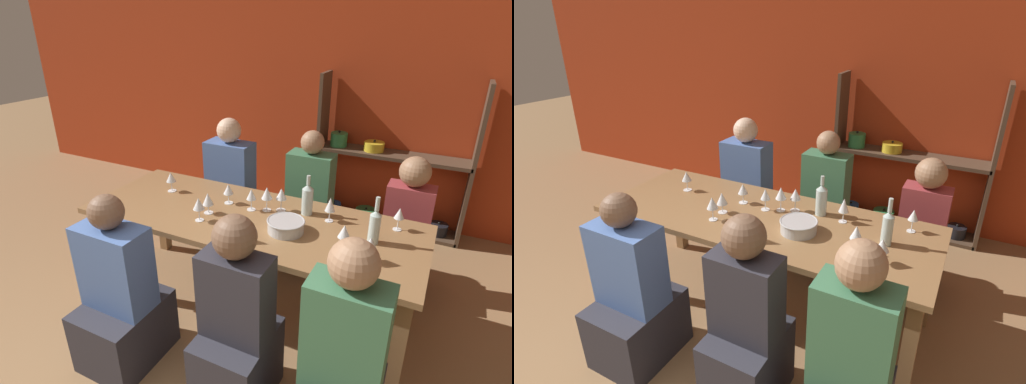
# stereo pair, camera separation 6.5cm
# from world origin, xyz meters

# --- Properties ---
(wall_back_red) EXTENTS (8.80, 0.06, 2.70)m
(wall_back_red) POSITION_xyz_m (0.00, 3.83, 1.35)
(wall_back_red) COLOR #B23819
(wall_back_red) RESTS_ON ground_plane
(shelf_unit) EXTENTS (1.50, 0.30, 1.56)m
(shelf_unit) POSITION_xyz_m (0.83, 3.63, 0.51)
(shelf_unit) COLOR #4C3828
(shelf_unit) RESTS_ON ground_plane
(dining_table) EXTENTS (2.40, 0.91, 0.77)m
(dining_table) POSITION_xyz_m (0.19, 1.85, 0.68)
(dining_table) COLOR olive
(dining_table) RESTS_ON ground_plane
(mixing_bowl) EXTENTS (0.25, 0.25, 0.08)m
(mixing_bowl) POSITION_xyz_m (0.49, 1.77, 0.82)
(mixing_bowl) COLOR #B7BABC
(mixing_bowl) RESTS_ON dining_table
(wine_bottle_green) EXTENTS (0.07, 0.07, 0.31)m
(wine_bottle_green) POSITION_xyz_m (1.03, 1.88, 0.89)
(wine_bottle_green) COLOR #B2C6C1
(wine_bottle_green) RESTS_ON dining_table
(wine_bottle_dark) EXTENTS (0.08, 0.08, 0.29)m
(wine_bottle_dark) POSITION_xyz_m (0.53, 2.07, 0.89)
(wine_bottle_dark) COLOR #B2C6C1
(wine_bottle_dark) RESTS_ON dining_table
(wine_glass_white_a) EXTENTS (0.08, 0.08, 0.16)m
(wine_glass_white_a) POSITION_xyz_m (1.06, 1.66, 0.89)
(wine_glass_white_a) COLOR white
(wine_glass_white_a) RESTS_ON dining_table
(wine_glass_red_a) EXTENTS (0.07, 0.07, 0.16)m
(wine_glass_red_a) POSITION_xyz_m (0.28, 1.53, 0.88)
(wine_glass_red_a) COLOR white
(wine_glass_red_a) RESTS_ON dining_table
(wine_glass_white_b) EXTENTS (0.07, 0.07, 0.16)m
(wine_glass_white_b) POSITION_xyz_m (0.15, 1.95, 0.89)
(wine_glass_white_b) COLOR white
(wine_glass_white_b) RESTS_ON dining_table
(wine_glass_white_c) EXTENTS (0.08, 0.08, 0.17)m
(wine_glass_white_c) POSITION_xyz_m (-0.10, 1.64, 0.90)
(wine_glass_white_c) COLOR white
(wine_glass_white_c) RESTS_ON dining_table
(wine_glass_white_d) EXTENTS (0.07, 0.07, 0.17)m
(wine_glass_white_d) POSITION_xyz_m (0.89, 1.71, 0.90)
(wine_glass_white_d) COLOR white
(wine_glass_white_d) RESTS_ON dining_table
(wine_glass_white_e) EXTENTS (0.08, 0.08, 0.16)m
(wine_glass_white_e) POSITION_xyz_m (-0.58, 1.96, 0.89)
(wine_glass_white_e) COLOR white
(wine_glass_white_e) RESTS_ON dining_table
(wine_glass_red_b) EXTENTS (0.08, 0.08, 0.15)m
(wine_glass_red_b) POSITION_xyz_m (-0.06, 1.98, 0.88)
(wine_glass_red_b) COLOR white
(wine_glass_red_b) RESTS_ON dining_table
(wine_glass_empty_a) EXTENTS (0.08, 0.08, 0.15)m
(wine_glass_empty_a) POSITION_xyz_m (-0.10, 1.77, 0.88)
(wine_glass_empty_a) COLOR white
(wine_glass_empty_a) RESTS_ON dining_table
(wine_glass_red_c) EXTENTS (0.07, 0.07, 0.18)m
(wine_glass_red_c) POSITION_xyz_m (0.71, 2.04, 0.89)
(wine_glass_red_c) COLOR white
(wine_glass_red_c) RESTS_ON dining_table
(wine_glass_red_d) EXTENTS (0.08, 0.08, 0.18)m
(wine_glass_red_d) POSITION_xyz_m (0.25, 2.00, 0.90)
(wine_glass_red_d) COLOR white
(wine_glass_red_d) RESTS_ON dining_table
(wine_glass_red_e) EXTENTS (0.06, 0.06, 0.16)m
(wine_glass_red_e) POSITION_xyz_m (1.14, 2.12, 0.89)
(wine_glass_red_e) COLOR white
(wine_glass_red_e) RESTS_ON dining_table
(wine_glass_red_f) EXTENTS (0.08, 0.08, 0.17)m
(wine_glass_red_f) POSITION_xyz_m (0.34, 2.04, 0.90)
(wine_glass_red_f) COLOR white
(wine_glass_red_f) RESTS_ON dining_table
(person_near_a) EXTENTS (0.43, 0.54, 1.17)m
(person_near_a) POSITION_xyz_m (-0.30, 1.04, 0.42)
(person_near_a) COLOR #2D2D38
(person_near_a) RESTS_ON ground_plane
(person_far_a) EXTENTS (0.35, 0.43, 1.13)m
(person_far_a) POSITION_xyz_m (1.16, 2.62, 0.44)
(person_far_a) COLOR #2D2D38
(person_far_a) RESTS_ON ground_plane
(person_near_b) EXTENTS (0.38, 0.47, 1.20)m
(person_near_b) POSITION_xyz_m (0.50, 1.10, 0.45)
(person_near_b) COLOR #2D2D38
(person_near_b) RESTS_ON ground_plane
(person_far_b) EXTENTS (0.44, 0.55, 1.23)m
(person_far_b) POSITION_xyz_m (-0.47, 2.69, 0.45)
(person_far_b) COLOR #2D2D38
(person_far_b) RESTS_ON ground_plane
(person_near_c) EXTENTS (0.38, 0.47, 1.23)m
(person_near_c) POSITION_xyz_m (1.09, 1.08, 0.46)
(person_near_c) COLOR #2D2D38
(person_near_c) RESTS_ON ground_plane
(person_far_c) EXTENTS (0.38, 0.48, 1.22)m
(person_far_c) POSITION_xyz_m (0.35, 2.65, 0.45)
(person_far_c) COLOR #2D2D38
(person_far_c) RESTS_ON ground_plane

